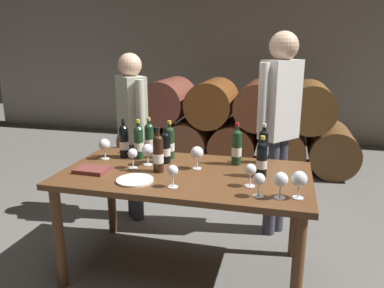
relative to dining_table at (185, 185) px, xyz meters
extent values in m
plane|color=#66635E|center=(0.00, 0.00, -0.67)|extent=(14.00, 14.00, 0.00)
cube|color=gray|center=(0.00, 4.20, 0.73)|extent=(10.00, 0.24, 2.80)
cylinder|color=brown|center=(-1.26, 2.60, -0.37)|extent=(0.60, 0.90, 0.60)
cylinder|color=brown|center=(-0.63, 2.60, -0.37)|extent=(0.60, 0.90, 0.60)
cylinder|color=brown|center=(0.00, 2.60, -0.37)|extent=(0.60, 0.90, 0.60)
cylinder|color=brown|center=(0.63, 2.60, -0.37)|extent=(0.60, 0.90, 0.60)
cylinder|color=brown|center=(1.26, 2.60, -0.37)|extent=(0.60, 0.90, 0.60)
cylinder|color=brown|center=(-0.95, 2.60, 0.18)|extent=(0.60, 0.90, 0.60)
cylinder|color=brown|center=(-0.32, 2.60, 0.18)|extent=(0.60, 0.90, 0.60)
cylinder|color=brown|center=(0.31, 2.60, 0.18)|extent=(0.60, 0.90, 0.60)
cylinder|color=brown|center=(0.95, 2.60, 0.18)|extent=(0.60, 0.90, 0.60)
cube|color=brown|center=(0.00, 0.00, 0.07)|extent=(1.70, 0.90, 0.04)
cylinder|color=brown|center=(-0.77, -0.39, -0.31)|extent=(0.07, 0.07, 0.72)
cylinder|color=brown|center=(0.77, -0.39, -0.31)|extent=(0.07, 0.07, 0.72)
cylinder|color=brown|center=(-0.77, 0.39, -0.31)|extent=(0.07, 0.07, 0.72)
cylinder|color=brown|center=(0.77, 0.39, -0.31)|extent=(0.07, 0.07, 0.72)
cylinder|color=#19381E|center=(-0.43, 0.22, 0.20)|extent=(0.07, 0.07, 0.21)
sphere|color=#19381E|center=(-0.43, 0.22, 0.31)|extent=(0.07, 0.07, 0.07)
cylinder|color=#19381E|center=(-0.43, 0.22, 0.34)|extent=(0.03, 0.03, 0.07)
cylinder|color=gold|center=(-0.43, 0.22, 0.39)|extent=(0.03, 0.03, 0.02)
cylinder|color=silver|center=(-0.43, 0.22, 0.19)|extent=(0.07, 0.07, 0.06)
cylinder|color=black|center=(-0.55, 0.23, 0.20)|extent=(0.07, 0.07, 0.21)
sphere|color=black|center=(-0.55, 0.23, 0.31)|extent=(0.07, 0.07, 0.07)
cylinder|color=black|center=(-0.55, 0.23, 0.34)|extent=(0.03, 0.03, 0.07)
cylinder|color=black|center=(-0.55, 0.23, 0.38)|extent=(0.03, 0.03, 0.02)
cylinder|color=silver|center=(-0.55, 0.23, 0.19)|extent=(0.07, 0.07, 0.06)
cylinder|color=#19381E|center=(0.32, 0.26, 0.20)|extent=(0.07, 0.07, 0.22)
sphere|color=#19381E|center=(0.32, 0.26, 0.32)|extent=(0.07, 0.07, 0.07)
cylinder|color=#19381E|center=(0.32, 0.26, 0.34)|extent=(0.03, 0.03, 0.07)
cylinder|color=#B21E23|center=(0.32, 0.26, 0.39)|extent=(0.03, 0.03, 0.03)
cylinder|color=silver|center=(0.32, 0.26, 0.19)|extent=(0.07, 0.07, 0.07)
cylinder|color=black|center=(0.51, 0.05, 0.19)|extent=(0.07, 0.07, 0.20)
sphere|color=black|center=(0.51, 0.05, 0.29)|extent=(0.07, 0.07, 0.07)
cylinder|color=black|center=(0.51, 0.05, 0.32)|extent=(0.03, 0.03, 0.06)
cylinder|color=gold|center=(0.51, 0.05, 0.36)|extent=(0.03, 0.03, 0.02)
cylinder|color=silver|center=(0.51, 0.05, 0.18)|extent=(0.07, 0.07, 0.06)
cylinder|color=#19381E|center=(-0.20, 0.29, 0.19)|extent=(0.07, 0.07, 0.21)
sphere|color=#19381E|center=(-0.20, 0.29, 0.30)|extent=(0.07, 0.07, 0.07)
cylinder|color=#19381E|center=(-0.20, 0.29, 0.33)|extent=(0.03, 0.03, 0.06)
cylinder|color=gold|center=(-0.20, 0.29, 0.37)|extent=(0.03, 0.03, 0.02)
cylinder|color=silver|center=(-0.20, 0.29, 0.18)|extent=(0.07, 0.07, 0.06)
cylinder|color=black|center=(-0.19, 0.17, 0.19)|extent=(0.07, 0.07, 0.19)
sphere|color=black|center=(-0.19, 0.17, 0.29)|extent=(0.07, 0.07, 0.07)
cylinder|color=black|center=(-0.19, 0.17, 0.31)|extent=(0.03, 0.03, 0.06)
cylinder|color=black|center=(-0.19, 0.17, 0.35)|extent=(0.03, 0.03, 0.02)
cylinder|color=silver|center=(-0.19, 0.17, 0.18)|extent=(0.07, 0.07, 0.06)
cylinder|color=black|center=(0.51, 0.35, 0.20)|extent=(0.07, 0.07, 0.21)
sphere|color=black|center=(0.51, 0.35, 0.30)|extent=(0.07, 0.07, 0.07)
cylinder|color=black|center=(0.51, 0.35, 0.33)|extent=(0.03, 0.03, 0.07)
cylinder|color=silver|center=(0.51, 0.35, 0.38)|extent=(0.03, 0.03, 0.02)
cylinder|color=silver|center=(0.51, 0.35, 0.18)|extent=(0.07, 0.07, 0.06)
cylinder|color=black|center=(-0.18, -0.03, 0.20)|extent=(0.07, 0.07, 0.22)
sphere|color=black|center=(-0.18, -0.03, 0.32)|extent=(0.07, 0.07, 0.07)
cylinder|color=black|center=(-0.18, -0.03, 0.35)|extent=(0.03, 0.03, 0.07)
cylinder|color=black|center=(-0.18, -0.03, 0.39)|extent=(0.03, 0.03, 0.03)
cylinder|color=silver|center=(-0.18, -0.03, 0.19)|extent=(0.07, 0.07, 0.07)
cylinder|color=#19381E|center=(-0.39, 0.36, 0.20)|extent=(0.07, 0.07, 0.21)
sphere|color=#19381E|center=(-0.39, 0.36, 0.31)|extent=(0.07, 0.07, 0.07)
cylinder|color=#19381E|center=(-0.39, 0.36, 0.33)|extent=(0.03, 0.03, 0.07)
cylinder|color=tan|center=(-0.39, 0.36, 0.38)|extent=(0.03, 0.03, 0.02)
cylinder|color=silver|center=(-0.39, 0.36, 0.19)|extent=(0.07, 0.07, 0.06)
cylinder|color=white|center=(0.52, -0.30, 0.09)|extent=(0.06, 0.06, 0.00)
cylinder|color=white|center=(0.52, -0.30, 0.13)|extent=(0.01, 0.01, 0.07)
sphere|color=white|center=(0.52, -0.30, 0.20)|extent=(0.07, 0.07, 0.07)
cylinder|color=white|center=(0.75, -0.27, 0.09)|extent=(0.06, 0.06, 0.00)
cylinder|color=white|center=(0.75, -0.27, 0.13)|extent=(0.01, 0.01, 0.07)
sphere|color=white|center=(0.75, -0.27, 0.21)|extent=(0.09, 0.09, 0.09)
cylinder|color=white|center=(-0.30, 0.09, 0.09)|extent=(0.06, 0.06, 0.00)
cylinder|color=white|center=(-0.30, 0.09, 0.13)|extent=(0.01, 0.01, 0.07)
sphere|color=white|center=(-0.30, 0.09, 0.21)|extent=(0.08, 0.08, 0.08)
cylinder|color=white|center=(0.46, -0.15, 0.09)|extent=(0.06, 0.06, 0.00)
cylinder|color=white|center=(0.46, -0.15, 0.13)|extent=(0.01, 0.01, 0.07)
sphere|color=white|center=(0.46, -0.15, 0.20)|extent=(0.07, 0.07, 0.07)
cylinder|color=white|center=(-0.38, -0.01, 0.09)|extent=(0.06, 0.06, 0.00)
cylinder|color=white|center=(-0.38, -0.01, 0.13)|extent=(0.01, 0.01, 0.07)
sphere|color=white|center=(-0.38, -0.01, 0.20)|extent=(0.07, 0.07, 0.07)
cylinder|color=white|center=(0.06, 0.09, 0.09)|extent=(0.06, 0.06, 0.00)
cylinder|color=white|center=(0.06, 0.09, 0.13)|extent=(0.01, 0.01, 0.07)
sphere|color=white|center=(0.06, 0.09, 0.21)|extent=(0.09, 0.09, 0.09)
cylinder|color=white|center=(-0.68, 0.15, 0.09)|extent=(0.06, 0.06, 0.00)
cylinder|color=white|center=(-0.68, 0.15, 0.13)|extent=(0.01, 0.01, 0.07)
sphere|color=white|center=(-0.68, 0.15, 0.21)|extent=(0.09, 0.09, 0.09)
cylinder|color=white|center=(0.65, -0.30, 0.09)|extent=(0.06, 0.06, 0.00)
cylinder|color=white|center=(0.65, -0.30, 0.13)|extent=(0.01, 0.01, 0.07)
sphere|color=white|center=(0.65, -0.30, 0.21)|extent=(0.08, 0.08, 0.08)
cylinder|color=white|center=(0.00, -0.28, 0.09)|extent=(0.06, 0.06, 0.00)
cylinder|color=white|center=(0.00, -0.28, 0.13)|extent=(0.01, 0.01, 0.07)
sphere|color=white|center=(0.00, -0.28, 0.20)|extent=(0.07, 0.07, 0.07)
cube|color=brown|center=(-0.63, -0.15, 0.11)|extent=(0.22, 0.17, 0.03)
cylinder|color=white|center=(-0.27, -0.24, 0.10)|extent=(0.24, 0.24, 0.01)
cylinder|color=#383842|center=(0.64, 0.79, -0.24)|extent=(0.11, 0.11, 0.85)
cylinder|color=#383842|center=(0.57, 0.71, -0.24)|extent=(0.11, 0.11, 0.85)
cube|color=silver|center=(0.60, 0.75, 0.51)|extent=(0.34, 0.36, 0.64)
cylinder|color=silver|center=(0.73, 0.91, 0.54)|extent=(0.08, 0.08, 0.54)
cylinder|color=silver|center=(0.47, 0.59, 0.54)|extent=(0.08, 0.08, 0.54)
sphere|color=tan|center=(0.60, 0.75, 0.93)|extent=(0.23, 0.23, 0.23)
cylinder|color=#383842|center=(-0.73, 0.76, -0.28)|extent=(0.11, 0.11, 0.77)
cylinder|color=#383842|center=(-0.65, 0.68, -0.28)|extent=(0.11, 0.11, 0.77)
cube|color=#B2B29E|center=(-0.69, 0.72, 0.39)|extent=(0.35, 0.36, 0.58)
cylinder|color=#B2B29E|center=(-0.83, 0.87, 0.42)|extent=(0.08, 0.08, 0.49)
cylinder|color=#B2B29E|center=(-0.54, 0.57, 0.42)|extent=(0.08, 0.08, 0.49)
sphere|color=tan|center=(-0.69, 0.72, 0.77)|extent=(0.21, 0.21, 0.21)
camera|label=1|loc=(0.64, -2.34, 0.95)|focal=34.87mm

